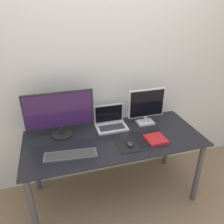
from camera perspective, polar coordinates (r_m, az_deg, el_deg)
name	(u,v)px	position (r m, az deg, el deg)	size (l,w,h in m)	color
ground_plane	(125,221)	(2.38, 3.29, -26.62)	(12.00, 12.00, 0.00)	#8C7051
wall_back	(102,74)	(2.29, -2.57, 9.92)	(7.00, 0.05, 2.50)	silver
desk	(114,147)	(2.19, 0.52, -9.09)	(1.71, 0.73, 0.74)	black
monitor_left	(60,113)	(2.10, -13.54, -0.28)	(0.64, 0.20, 0.45)	black
monitor_right	(146,106)	(2.31, 8.97, 1.63)	(0.39, 0.13, 0.39)	silver
laptop	(110,122)	(2.29, -0.42, -2.52)	(0.32, 0.22, 0.22)	silver
keyboard	(71,155)	(1.92, -10.76, -10.99)	(0.46, 0.18, 0.02)	#4C4C51
mousepad	(127,146)	(2.02, 4.06, -8.79)	(0.18, 0.22, 0.00)	black
mouse	(130,144)	(2.00, 4.67, -8.40)	(0.04, 0.07, 0.03)	#333333
book	(156,139)	(2.12, 11.33, -7.00)	(0.19, 0.19, 0.03)	red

